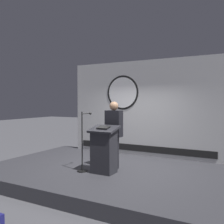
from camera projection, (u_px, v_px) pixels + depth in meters
The scene contains 6 objects.
ground_plane at pixel (115, 181), 6.31m from camera, with size 40.00×40.00×0.00m, color #4C4C51.
stage_platform at pixel (115, 175), 6.30m from camera, with size 6.40×4.00×0.30m, color #333338.
banner_display at pixel (142, 108), 7.87m from camera, with size 4.88×0.12×2.94m.
podium at pixel (104, 150), 5.93m from camera, with size 0.64×0.50×1.11m.
speaker_person at pixel (114, 134), 6.34m from camera, with size 0.40×0.26×1.67m.
microphone_stand at pixel (83, 150), 6.09m from camera, with size 0.24×0.52×1.43m.
Camera 1 is at (2.90, -5.51, 1.97)m, focal length 40.69 mm.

